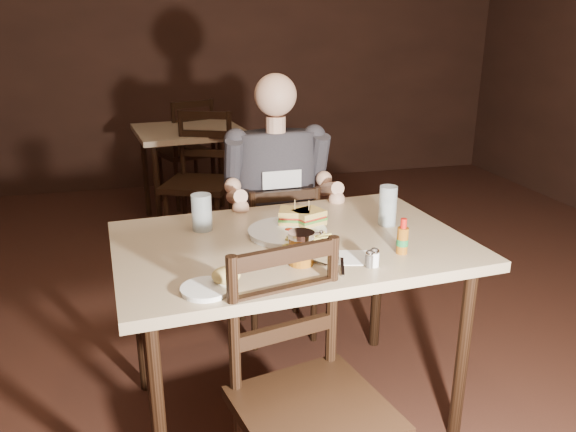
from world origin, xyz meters
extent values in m
plane|color=black|center=(0.00, 0.00, 0.00)|extent=(7.00, 7.00, 0.00)
plane|color=#331D15|center=(0.00, 3.50, 1.40)|extent=(6.00, 0.00, 6.00)
cube|color=tan|center=(-0.12, -0.14, 0.75)|extent=(1.36, 0.96, 0.04)
cylinder|color=black|center=(-0.65, -0.53, 0.36)|extent=(0.05, 0.05, 0.73)
cylinder|color=black|center=(-0.70, 0.16, 0.36)|extent=(0.05, 0.05, 0.73)
cylinder|color=black|center=(0.47, -0.45, 0.36)|extent=(0.05, 0.05, 0.73)
cylinder|color=black|center=(0.42, 0.24, 0.36)|extent=(0.05, 0.05, 0.73)
cube|color=tan|center=(-0.28, 2.32, 0.75)|extent=(0.89, 0.89, 0.04)
cylinder|color=black|center=(-0.56, 1.96, 0.36)|extent=(0.04, 0.04, 0.73)
cylinder|color=black|center=(-0.63, 2.60, 0.36)|extent=(0.04, 0.04, 0.73)
cylinder|color=black|center=(0.07, 2.03, 0.36)|extent=(0.04, 0.04, 0.73)
cylinder|color=black|center=(0.00, 2.67, 0.36)|extent=(0.04, 0.04, 0.73)
cylinder|color=white|center=(-0.12, -0.09, 0.78)|extent=(0.32, 0.32, 0.02)
ellipsoid|color=maroon|center=(-0.11, -0.09, 0.79)|extent=(0.04, 0.04, 0.01)
cylinder|color=silver|center=(-0.43, 0.05, 0.84)|extent=(0.08, 0.08, 0.15)
cylinder|color=silver|center=(0.31, -0.07, 0.85)|extent=(0.08, 0.08, 0.16)
cube|color=white|center=(0.05, -0.36, 0.77)|extent=(0.17, 0.16, 0.00)
cube|color=silver|center=(-0.12, -0.34, 0.78)|extent=(0.12, 0.16, 0.00)
cube|color=silver|center=(-0.01, -0.43, 0.78)|extent=(0.05, 0.14, 0.00)
cylinder|color=white|center=(-0.48, -0.49, 0.78)|extent=(0.16, 0.16, 0.01)
ellipsoid|color=tan|center=(-0.41, -0.47, 0.81)|extent=(0.10, 0.08, 0.05)
camera|label=1|loc=(-0.62, -2.05, 1.55)|focal=35.00mm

